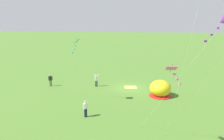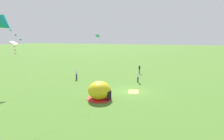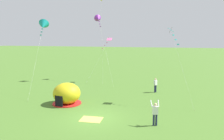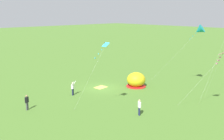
% 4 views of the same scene
% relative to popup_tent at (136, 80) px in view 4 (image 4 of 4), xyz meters
% --- Properties ---
extents(ground_plane, '(300.00, 300.00, 0.00)m').
position_rel_popup_tent_xyz_m(ground_plane, '(4.06, -2.88, -1.00)').
color(ground_plane, '#477028').
extents(popup_tent, '(2.81, 2.81, 2.10)m').
position_rel_popup_tent_xyz_m(popup_tent, '(0.00, 0.00, 0.00)').
color(popup_tent, gold).
rests_on(popup_tent, ground).
extents(picnic_blanket, '(1.83, 1.48, 0.01)m').
position_rel_popup_tent_xyz_m(picnic_blanket, '(3.96, -3.20, -0.99)').
color(picnic_blanket, gold).
rests_on(picnic_blanket, ground).
extents(person_with_toddler, '(0.41, 0.51, 1.72)m').
position_rel_popup_tent_xyz_m(person_with_toddler, '(7.80, 7.34, -0.03)').
color(person_with_toddler, '#1E2347').
rests_on(person_with_toddler, ground).
extents(person_far_back, '(0.55, 0.37, 1.72)m').
position_rel_popup_tent_xyz_m(person_far_back, '(15.59, -2.09, -0.03)').
color(person_far_back, '#4C4C51').
rests_on(person_far_back, ground).
extents(person_strolling, '(0.72, 0.63, 1.89)m').
position_rel_popup_tent_xyz_m(person_strolling, '(8.93, -2.93, 0.00)').
color(person_strolling, '#1E2347').
rests_on(person_strolling, ground).
extents(kite_pink, '(2.97, 3.28, 6.57)m').
position_rel_popup_tent_xyz_m(kite_pink, '(0.22, 12.07, 4.99)').
color(kite_pink, silver).
rests_on(kite_pink, ground).
extents(kite_teal, '(3.05, 7.34, 8.87)m').
position_rel_popup_tent_xyz_m(kite_teal, '(-6.37, 5.79, 7.05)').
color(kite_teal, silver).
rests_on(kite_teal, ground).
extents(kite_cyan, '(2.75, 2.95, 7.53)m').
position_rel_popup_tent_xyz_m(kite_cyan, '(9.67, 3.86, 5.86)').
color(kite_cyan, silver).
rests_on(kite_cyan, ground).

